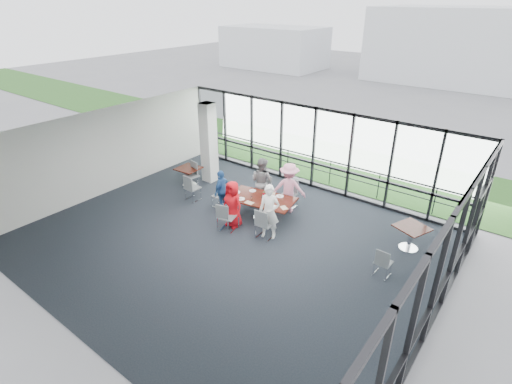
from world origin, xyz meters
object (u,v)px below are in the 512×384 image
Objects in this scene: diner_near_left at (233,204)px; chair_main_nl at (228,217)px; chair_main_nr at (265,224)px; chair_spare_lb at (192,176)px; structural_column at (209,143)px; side_table_right at (412,230)px; chair_spare_la at (193,188)px; diner_far_left at (262,181)px; diner_far_right at (289,188)px; chair_spare_r at (383,262)px; side_table_left at (189,171)px; diner_end at (222,190)px; main_table at (261,201)px; chair_main_fr at (289,194)px; chair_main_fl at (264,189)px; diner_near_right at (269,212)px; chair_main_end at (219,196)px.

diner_near_left is 1.71× the size of chair_main_nl.
chair_spare_lb is (-4.45, 1.18, 0.01)m from chair_main_nr.
side_table_right is at bearing -0.17° from structural_column.
chair_spare_la reaches higher than chair_main_nr.
chair_spare_lb is at bearing -95.47° from structural_column.
diner_near_left reaches higher than chair_main_nr.
diner_far_right is at bearing -171.68° from diner_far_left.
chair_spare_r is (3.64, 0.39, -0.07)m from chair_main_nr.
structural_column reaches higher than side_table_left.
chair_main_nr reaches higher than side_table_right.
side_table_right is at bearing 93.49° from diner_end.
diner_far_left reaches higher than main_table.
structural_column is at bearing 1.48° from chair_main_fr.
chair_main_fl is at bearing 39.67° from chair_spare_la.
diner_end reaches higher than chair_spare_la.
diner_near_right reaches higher than chair_spare_la.
diner_far_right reaches higher than chair_main_end.
diner_end reaches higher than chair_spare_r.
diner_far_left is at bearing -157.29° from chair_spare_lb.
side_table_left is at bearing 164.39° from main_table.
structural_column reaches higher than side_table_right.
main_table is 1.51× the size of diner_near_left.
diner_near_right is at bearing 53.99° from chair_main_nr.
chair_spare_r is at bearing 3.15° from chair_spare_la.
diner_far_left reaches higher than chair_main_end.
diner_near_right is 1.00× the size of diner_far_left.
chair_spare_lb is (-8.24, -0.94, -0.13)m from side_table_right.
chair_spare_lb is (-2.94, -0.81, 0.04)m from chair_main_fl.
main_table is 1.35× the size of diner_far_left.
diner_far_left reaches higher than chair_spare_la.
chair_main_nl is 0.95× the size of chair_main_fr.
diner_far_right is at bearing -176.56° from side_table_right.
chair_main_fr is (-4.31, 0.03, -0.14)m from side_table_right.
chair_main_fr is at bearing 83.44° from diner_near_right.
chair_main_nr is (-3.79, -2.11, -0.14)m from side_table_right.
diner_near_left is 1.82m from diner_far_left.
main_table is 2.87× the size of chair_main_end.
diner_far_right reaches higher than chair_main_nl.
diner_end is (-6.09, -1.55, 0.11)m from side_table_right.
diner_far_right is 2.43m from chair_main_nl.
chair_spare_lb is at bearing 140.99° from chair_spare_la.
side_table_left is at bearing -15.77° from diner_far_right.
diner_far_left is 5.27m from chair_spare_r.
chair_main_end reaches higher than side_table_left.
structural_column is 1.47m from chair_spare_lb.
diner_far_left reaches higher than side_table_right.
chair_main_fr is 4.52m from chair_spare_r.
diner_end is at bearing -16.11° from side_table_left.
structural_column is 4.17m from chair_main_nl.
diner_far_left is at bearing 80.79° from chair_main_nl.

